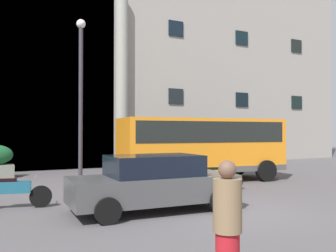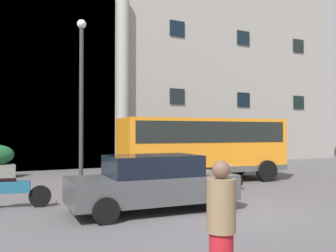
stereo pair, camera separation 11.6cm
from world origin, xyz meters
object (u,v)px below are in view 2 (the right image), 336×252
object	(u,v)px
hedge_planter_far_east	(212,154)
motorcycle_far_end	(215,178)
orange_minibus	(202,144)
bus_stop_sign	(261,143)
hedge_planter_entrance_left	(268,152)
pedestrian_woman_dark_dress	(221,230)
scooter_by_planter	(11,192)
parked_sedan_far	(152,182)
lamppost_plaza_centre	(81,85)

from	to	relation	value
hedge_planter_far_east	motorcycle_far_end	world-z (taller)	hedge_planter_far_east
orange_minibus	bus_stop_sign	bearing A→B (deg)	27.49
orange_minibus	bus_stop_sign	size ratio (longest dim) A/B	3.01
hedge_planter_entrance_left	pedestrian_woman_dark_dress	size ratio (longest dim) A/B	1.13
hedge_planter_entrance_left	motorcycle_far_end	world-z (taller)	hedge_planter_entrance_left
pedestrian_woman_dark_dress	scooter_by_planter	bearing A→B (deg)	107.46
scooter_by_planter	motorcycle_far_end	bearing A→B (deg)	12.99
bus_stop_sign	parked_sedan_far	world-z (taller)	bus_stop_sign
pedestrian_woman_dark_dress	orange_minibus	bearing A→B (deg)	61.23
parked_sedan_far	pedestrian_woman_dark_dress	size ratio (longest dim) A/B	2.57
bus_stop_sign	orange_minibus	bearing A→B (deg)	-158.18
motorcycle_far_end	lamppost_plaza_centre	distance (m)	7.35
orange_minibus	hedge_planter_far_east	xyz separation A→B (m)	(3.75, 4.91, -0.78)
scooter_by_planter	lamppost_plaza_centre	xyz separation A→B (m)	(3.16, 5.34, 3.71)
parked_sedan_far	lamppost_plaza_centre	size ratio (longest dim) A/B	0.63
hedge_planter_entrance_left	hedge_planter_far_east	distance (m)	4.53
hedge_planter_entrance_left	motorcycle_far_end	size ratio (longest dim) A/B	0.98
bus_stop_sign	motorcycle_far_end	bearing A→B (deg)	-143.39
orange_minibus	hedge_planter_entrance_left	world-z (taller)	orange_minibus
hedge_planter_far_east	parked_sedan_far	distance (m)	12.47
parked_sedan_far	bus_stop_sign	bearing A→B (deg)	37.34
parked_sedan_far	lamppost_plaza_centre	distance (m)	8.11
pedestrian_woman_dark_dress	motorcycle_far_end	bearing A→B (deg)	58.62
orange_minibus	hedge_planter_entrance_left	size ratio (longest dim) A/B	3.70
bus_stop_sign	hedge_planter_entrance_left	world-z (taller)	bus_stop_sign
bus_stop_sign	scooter_by_planter	distance (m)	13.51
orange_minibus	scooter_by_planter	xyz separation A→B (m)	(-7.73, -2.54, -1.14)
bus_stop_sign	hedge_planter_far_east	xyz separation A→B (m)	(-1.21, 2.92, -0.67)
parked_sedan_far	motorcycle_far_end	size ratio (longest dim) A/B	2.23
hedge_planter_far_east	pedestrian_woman_dark_dress	size ratio (longest dim) A/B	1.17
orange_minibus	hedge_planter_far_east	bearing A→B (deg)	58.31
hedge_planter_entrance_left	parked_sedan_far	xyz separation A→B (m)	(-12.65, -9.77, -0.05)
lamppost_plaza_centre	scooter_by_planter	bearing A→B (deg)	-120.63
pedestrian_woman_dark_dress	lamppost_plaza_centre	distance (m)	12.96
orange_minibus	parked_sedan_far	distance (m)	6.38
hedge_planter_entrance_left	scooter_by_planter	distance (m)	17.78
scooter_by_planter	pedestrian_woman_dark_dress	size ratio (longest dim) A/B	1.16
hedge_planter_entrance_left	lamppost_plaza_centre	size ratio (longest dim) A/B	0.27
motorcycle_far_end	lamppost_plaza_centre	world-z (taller)	lamppost_plaza_centre
orange_minibus	hedge_planter_far_east	size ratio (longest dim) A/B	3.54
bus_stop_sign	scooter_by_planter	xyz separation A→B (m)	(-12.69, -4.52, -1.04)
motorcycle_far_end	parked_sedan_far	bearing A→B (deg)	-134.17
hedge_planter_entrance_left	hedge_planter_far_east	xyz separation A→B (m)	(-4.52, -0.31, 0.02)
parked_sedan_far	hedge_planter_entrance_left	bearing A→B (deg)	40.03
bus_stop_sign	parked_sedan_far	size ratio (longest dim) A/B	0.54
bus_stop_sign	pedestrian_woman_dark_dress	world-z (taller)	bus_stop_sign
bus_stop_sign	pedestrian_woman_dark_dress	xyz separation A→B (m)	(-10.70, -11.67, -0.62)
hedge_planter_far_east	scooter_by_planter	bearing A→B (deg)	-147.02
motorcycle_far_end	hedge_planter_entrance_left	bearing A→B (deg)	53.44
hedge_planter_entrance_left	hedge_planter_far_east	size ratio (longest dim) A/B	0.96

